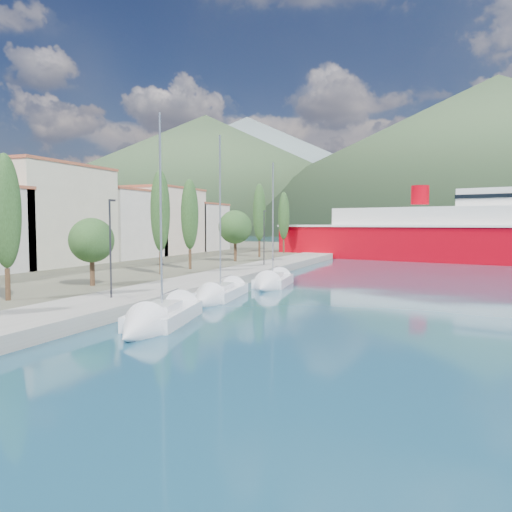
% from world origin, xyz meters
% --- Properties ---
extents(ground, '(1400.00, 1400.00, 0.00)m').
position_xyz_m(ground, '(0.00, 120.00, 0.00)').
color(ground, navy).
extents(quay, '(5.00, 88.00, 0.80)m').
position_xyz_m(quay, '(-9.00, 26.00, 0.40)').
color(quay, gray).
rests_on(quay, ground).
extents(town_buildings, '(9.20, 69.20, 11.30)m').
position_xyz_m(town_buildings, '(-32.00, 36.91, 5.57)').
color(town_buildings, '#C0B39C').
rests_on(town_buildings, land_strip).
extents(tree_row, '(4.17, 63.48, 10.27)m').
position_xyz_m(tree_row, '(-14.58, 33.41, 5.67)').
color(tree_row, '#47301E').
rests_on(tree_row, land_strip).
extents(lamp_posts, '(0.15, 48.57, 6.06)m').
position_xyz_m(lamp_posts, '(-9.00, 14.46, 4.08)').
color(lamp_posts, '#2D2D33').
rests_on(lamp_posts, quay).
extents(sailboat_near, '(4.19, 8.79, 12.15)m').
position_xyz_m(sailboat_near, '(-3.56, 8.47, 0.32)').
color(sailboat_near, silver).
rests_on(sailboat_near, ground).
extents(sailboat_mid, '(3.46, 8.94, 12.53)m').
position_xyz_m(sailboat_mid, '(-4.74, 17.96, 0.30)').
color(sailboat_mid, silver).
rests_on(sailboat_mid, ground).
extents(sailboat_far, '(3.47, 8.11, 11.56)m').
position_xyz_m(sailboat_far, '(-3.62, 26.20, 0.32)').
color(sailboat_far, silver).
rests_on(sailboat_far, ground).
extents(ferry, '(60.20, 25.24, 11.70)m').
position_xyz_m(ferry, '(14.12, 64.65, 3.56)').
color(ferry, '#B0000D').
rests_on(ferry, ground).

